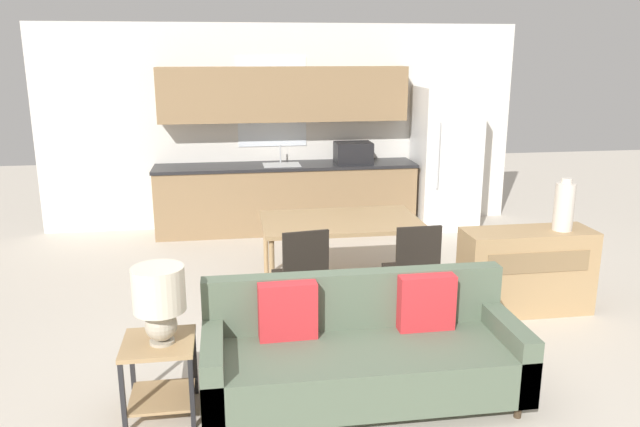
% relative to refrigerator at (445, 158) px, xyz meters
% --- Properties ---
extents(ground_plane, '(20.00, 20.00, 0.00)m').
position_rel_refrigerator_xyz_m(ground_plane, '(-2.15, -4.21, -0.95)').
color(ground_plane, beige).
extents(wall_back, '(6.40, 0.07, 2.70)m').
position_rel_refrigerator_xyz_m(wall_back, '(-2.16, 0.42, 0.41)').
color(wall_back, silver).
rests_on(wall_back, ground_plane).
extents(kitchen_counter, '(3.43, 0.65, 2.15)m').
position_rel_refrigerator_xyz_m(kitchen_counter, '(-2.14, 0.12, -0.10)').
color(kitchen_counter, '#8E704C').
rests_on(kitchen_counter, ground_plane).
extents(refrigerator, '(0.79, 0.78, 1.89)m').
position_rel_refrigerator_xyz_m(refrigerator, '(0.00, 0.00, 0.00)').
color(refrigerator, white).
rests_on(refrigerator, ground_plane).
extents(dining_table, '(1.57, 0.97, 0.72)m').
position_rel_refrigerator_xyz_m(dining_table, '(-1.83, -2.11, -0.28)').
color(dining_table, tan).
rests_on(dining_table, ground_plane).
extents(couch, '(2.14, 0.80, 0.84)m').
position_rel_refrigerator_xyz_m(couch, '(-2.06, -4.17, -0.61)').
color(couch, '#3D2D1E').
rests_on(couch, ground_plane).
extents(side_table, '(0.46, 0.46, 0.52)m').
position_rel_refrigerator_xyz_m(side_table, '(-3.41, -4.16, -0.60)').
color(side_table, tan).
rests_on(side_table, ground_plane).
extents(table_lamp, '(0.33, 0.33, 0.52)m').
position_rel_refrigerator_xyz_m(table_lamp, '(-3.39, -4.19, -0.11)').
color(table_lamp, '#B2A893').
rests_on(table_lamp, side_table).
extents(credenza, '(1.19, 0.44, 0.78)m').
position_rel_refrigerator_xyz_m(credenza, '(-0.25, -2.93, -0.56)').
color(credenza, tan).
rests_on(credenza, ground_plane).
extents(vase, '(0.18, 0.18, 0.48)m').
position_rel_refrigerator_xyz_m(vase, '(0.05, -2.96, 0.05)').
color(vase, beige).
rests_on(vase, credenza).
extents(dining_chair_near_left, '(0.48, 0.48, 0.89)m').
position_rel_refrigerator_xyz_m(dining_chair_near_left, '(-2.32, -2.94, -0.46)').
color(dining_chair_near_left, black).
rests_on(dining_chair_near_left, ground_plane).
extents(dining_chair_near_right, '(0.43, 0.43, 0.89)m').
position_rel_refrigerator_xyz_m(dining_chair_near_right, '(-1.32, -2.94, -0.46)').
color(dining_chair_near_right, black).
rests_on(dining_chair_near_right, ground_plane).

